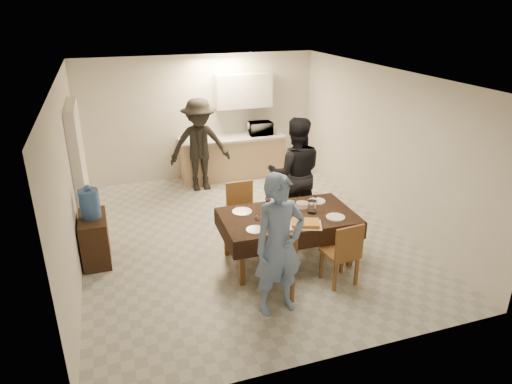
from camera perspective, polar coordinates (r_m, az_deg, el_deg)
floor at (r=7.57m, az=-1.68°, el=-5.43°), size 5.00×6.00×0.02m
ceiling at (r=6.76m, az=-1.93°, el=14.44°), size 5.00×6.00×0.02m
wall_back at (r=9.86m, az=-6.95°, el=9.19°), size 5.00×0.02×2.60m
wall_front at (r=4.52m, az=9.48°, el=-7.74°), size 5.00×0.02×2.60m
wall_left at (r=6.82m, az=-22.34°, el=1.49°), size 0.02×6.00×2.60m
wall_right at (r=8.10m, az=15.45°, el=5.59°), size 0.02×6.00×2.60m
stub_partition at (r=8.02m, az=-21.19°, el=2.81°), size 0.15×1.40×2.10m
kitchen_base_cabinet at (r=9.93m, az=-2.93°, el=4.21°), size 2.20×0.60×0.86m
kitchen_worktop at (r=9.80m, az=-2.99°, el=6.74°), size 2.24×0.64×0.05m
upper_cabinet at (r=9.80m, az=-1.60°, el=12.55°), size 1.20×0.34×0.70m
dining_table at (r=6.57m, az=4.03°, el=-3.13°), size 1.93×1.15×0.75m
chair_near_left at (r=5.78m, az=3.05°, el=-8.13°), size 0.56×0.57×0.54m
chair_near_right at (r=6.15m, az=10.90°, el=-6.92°), size 0.46×0.46×0.50m
chair_far_left at (r=7.04m, az=-1.43°, el=-2.33°), size 0.45×0.45×0.52m
chair_far_right at (r=7.34m, az=5.29°, el=-1.46°), size 0.46×0.47×0.51m
console at (r=7.12m, az=-19.48°, el=-5.55°), size 0.38×0.77×0.71m
water_jug at (r=6.89m, az=-20.08°, el=-1.39°), size 0.28×0.28×0.42m
wine_bottle at (r=6.52m, az=3.50°, el=-1.52°), size 0.08×0.08×0.31m
water_pitcher at (r=6.61m, az=7.03°, el=-1.86°), size 0.12×0.12×0.19m
savoury_tart at (r=6.27m, az=6.22°, el=-3.91°), size 0.52×0.46×0.05m
salad_bowl at (r=6.80m, az=5.81°, el=-1.62°), size 0.18×0.18×0.07m
mushroom_dish at (r=6.77m, az=2.75°, el=-1.83°), size 0.18×0.18×0.03m
wine_glass_a at (r=6.13m, az=0.18°, el=-3.69°), size 0.09×0.09×0.20m
wine_glass_b at (r=6.94m, az=7.48°, el=-0.73°), size 0.08×0.08×0.17m
wine_glass_c at (r=6.70m, az=1.50°, el=-1.28°), size 0.09×0.09×0.20m
plate_near_left at (r=6.11m, az=-0.11°, el=-4.72°), size 0.24×0.24×0.01m
plate_near_right at (r=6.55m, az=9.91°, el=-3.11°), size 0.27×0.27×0.02m
plate_far_left at (r=6.62m, az=-1.76°, el=-2.45°), size 0.29×0.29×0.02m
plate_far_right at (r=7.03m, az=7.63°, el=-1.12°), size 0.26×0.26×0.01m
microwave at (r=9.94m, az=0.51°, el=7.97°), size 0.50×0.34×0.28m
person_near at (r=5.44m, az=2.92°, el=-6.71°), size 0.70×0.51×1.80m
person_far at (r=7.57m, az=4.91°, el=2.33°), size 1.09×0.95×1.89m
person_kitchen at (r=9.19m, az=-7.05°, el=5.83°), size 1.21×0.69×1.87m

